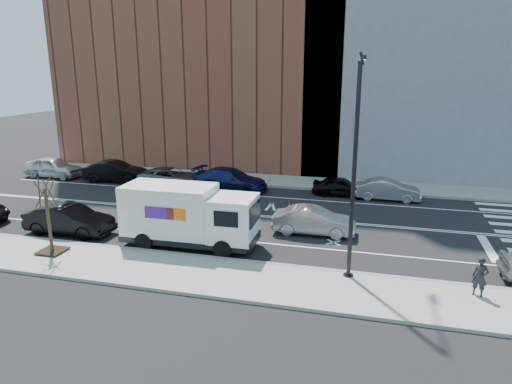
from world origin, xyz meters
The scene contains 20 objects.
ground centered at (0.00, 0.00, 0.00)m, with size 120.00×120.00×0.00m, color black.
sidewalk_near centered at (0.00, -8.80, 0.07)m, with size 44.00×3.60×0.15m, color gray.
sidewalk_far centered at (0.00, 8.80, 0.07)m, with size 44.00×3.60×0.15m, color gray.
curb_near centered at (0.00, -7.00, 0.08)m, with size 44.00×0.25×0.17m, color gray.
curb_far centered at (0.00, 7.00, 0.08)m, with size 44.00×0.25×0.17m, color gray.
road_markings centered at (0.00, 0.00, 0.00)m, with size 40.00×8.60×0.01m, color white, non-canonical shape.
bldg_brick centered at (-8.00, 15.60, 11.00)m, with size 26.00×10.00×22.00m, color brown.
bldg_concrete centered at (12.00, 15.60, 13.00)m, with size 20.00×10.00×26.00m, color slate.
streetlight centered at (7.00, -6.91, 5.08)m, with size 0.44×4.02×9.34m.
street_tree centered at (-7.00, -8.40, 1.45)m, with size 1.20×1.20×3.75m.
fedex_van centered at (-1.06, -5.60, 1.64)m, with size 6.86×2.52×3.12m.
far_parked_a centered at (-17.87, 5.74, 0.84)m, with size 1.98×4.92×1.68m, color silver.
far_parked_b centered at (-12.08, 5.63, 0.82)m, with size 1.74×4.98×1.64m, color black.
far_parked_c centered at (-7.24, 5.51, 0.69)m, with size 2.30×4.99×1.39m, color #54575C.
far_parked_d centered at (-2.40, 5.45, 0.81)m, with size 2.27×5.58×1.62m, color #161A4D.
far_parked_e centered at (5.60, 5.96, 0.67)m, with size 1.59×3.95×1.34m, color black.
far_parked_f centered at (8.80, 5.70, 0.71)m, with size 1.51×4.34×1.43m, color #A6A6AA.
driving_sedan centered at (4.80, -2.26, 0.74)m, with size 1.56×4.46×1.47m, color #9E9EA3.
near_parked_rear_a centered at (-8.02, -5.62, 0.80)m, with size 1.70×4.87×1.60m, color black.
pedestrian centered at (12.01, -7.91, 0.94)m, with size 0.58×0.38×1.58m, color black.
Camera 1 is at (7.73, -25.73, 8.72)m, focal length 32.00 mm.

